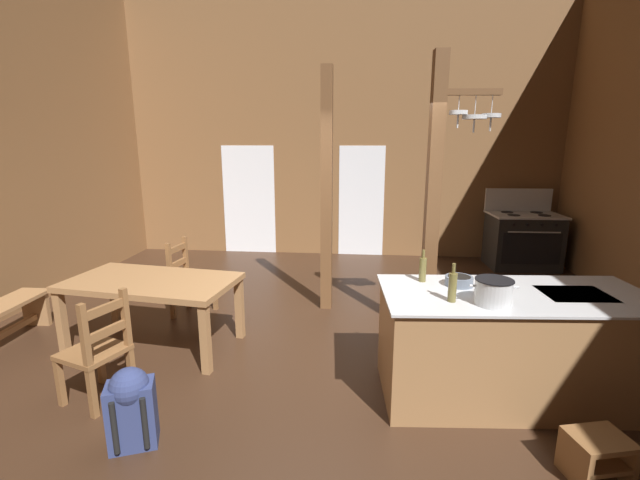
% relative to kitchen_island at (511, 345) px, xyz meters
% --- Properties ---
extents(ground_plane, '(8.62, 9.26, 0.10)m').
position_rel_kitchen_island_xyz_m(ground_plane, '(-1.67, 0.36, -0.51)').
color(ground_plane, '#382316').
extents(wall_back, '(8.62, 0.14, 4.65)m').
position_rel_kitchen_island_xyz_m(wall_back, '(-1.67, 4.65, 1.86)').
color(wall_back, brown).
rests_on(wall_back, ground_plane).
extents(glazed_door_back_left, '(1.00, 0.01, 2.05)m').
position_rel_kitchen_island_xyz_m(glazed_door_back_left, '(-3.43, 4.58, 0.56)').
color(glazed_door_back_left, white).
rests_on(glazed_door_back_left, ground_plane).
extents(glazed_panel_back_right, '(0.84, 0.01, 2.05)m').
position_rel_kitchen_island_xyz_m(glazed_panel_back_right, '(-1.28, 4.58, 0.56)').
color(glazed_panel_back_right, white).
rests_on(glazed_panel_back_right, ground_plane).
extents(kitchen_island, '(2.23, 1.12, 0.93)m').
position_rel_kitchen_island_xyz_m(kitchen_island, '(0.00, 0.00, 0.00)').
color(kitchen_island, '#9E7044').
rests_on(kitchen_island, ground_plane).
extents(stove_range, '(1.17, 0.86, 1.32)m').
position_rel_kitchen_island_xyz_m(stove_range, '(1.49, 4.02, 0.02)').
color(stove_range, black).
rests_on(stove_range, ground_plane).
extents(support_post_with_pot_rack, '(0.70, 0.26, 3.00)m').
position_rel_kitchen_island_xyz_m(support_post_with_pot_rack, '(-0.49, 1.11, 1.16)').
color(support_post_with_pot_rack, brown).
rests_on(support_post_with_pot_rack, ground_plane).
extents(support_post_center, '(0.14, 0.14, 3.00)m').
position_rel_kitchen_island_xyz_m(support_post_center, '(-1.71, 1.85, 1.04)').
color(support_post_center, brown).
rests_on(support_post_center, ground_plane).
extents(step_stool, '(0.42, 0.36, 0.30)m').
position_rel_kitchen_island_xyz_m(step_stool, '(0.27, -0.91, -0.28)').
color(step_stool, brown).
rests_on(step_stool, ground_plane).
extents(dining_table, '(1.80, 1.11, 0.74)m').
position_rel_kitchen_island_xyz_m(dining_table, '(-3.41, 0.58, 0.19)').
color(dining_table, '#9E7044').
rests_on(dining_table, ground_plane).
extents(ladderback_chair_near_window, '(0.56, 0.56, 0.95)m').
position_rel_kitchen_island_xyz_m(ladderback_chair_near_window, '(-3.40, -0.41, -0.01)').
color(ladderback_chair_near_window, brown).
rests_on(ladderback_chair_near_window, ground_plane).
extents(ladderback_chair_by_post, '(0.49, 0.49, 0.95)m').
position_rel_kitchen_island_xyz_m(ladderback_chair_by_post, '(-3.39, 1.46, -0.01)').
color(ladderback_chair_by_post, brown).
rests_on(ladderback_chair_by_post, ground_plane).
extents(backpack, '(0.38, 0.37, 0.60)m').
position_rel_kitchen_island_xyz_m(backpack, '(-2.86, -0.90, -0.15)').
color(backpack, navy).
rests_on(backpack, ground_plane).
extents(stockpot_on_counter, '(0.35, 0.28, 0.20)m').
position_rel_kitchen_island_xyz_m(stockpot_on_counter, '(-0.27, -0.27, 0.56)').
color(stockpot_on_counter, silver).
rests_on(stockpot_on_counter, kitchen_island).
extents(mixing_bowl_on_counter, '(0.23, 0.23, 0.08)m').
position_rel_kitchen_island_xyz_m(mixing_bowl_on_counter, '(-0.43, 0.15, 0.50)').
color(mixing_bowl_on_counter, slate).
rests_on(mixing_bowl_on_counter, kitchen_island).
extents(bottle_tall_on_counter, '(0.06, 0.06, 0.29)m').
position_rel_kitchen_island_xyz_m(bottle_tall_on_counter, '(-0.72, 0.23, 0.58)').
color(bottle_tall_on_counter, brown).
rests_on(bottle_tall_on_counter, kitchen_island).
extents(bottle_short_on_counter, '(0.06, 0.06, 0.30)m').
position_rel_kitchen_island_xyz_m(bottle_short_on_counter, '(-0.56, -0.24, 0.58)').
color(bottle_short_on_counter, brown).
rests_on(bottle_short_on_counter, kitchen_island).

